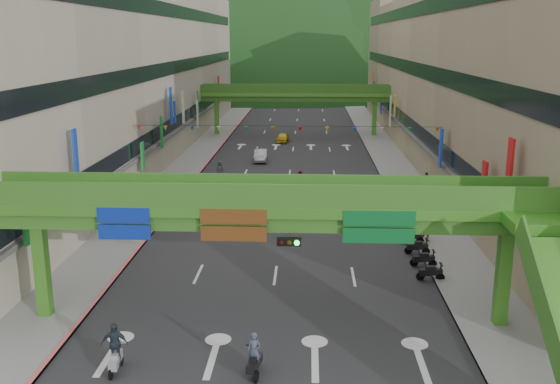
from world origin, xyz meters
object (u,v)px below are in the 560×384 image
Objects in this scene: overpass_near at (288,223)px; scooter_rider_near at (254,356)px; car_silver at (261,156)px; car_yellow at (283,138)px; pedestrian_red at (427,232)px; scooter_rider_mid at (300,182)px.

scooter_rider_near is at bearing -105.52° from overpass_near.
car_silver is 1.11× the size of car_yellow.
overpass_near reaches higher than pedestrian_red.
pedestrian_red is (10.08, 17.25, -0.05)m from scooter_rider_near.
scooter_rider_mid is at bearing -78.27° from car_yellow.
scooter_rider_near is 0.47× the size of car_silver.
car_silver is at bearing 93.96° from scooter_rider_near.
overpass_near reaches higher than scooter_rider_near.
scooter_rider_mid is 1.32× the size of pedestrian_red.
car_yellow is (-2.39, 53.68, -4.59)m from overpass_near.
overpass_near is 16.24m from pedestrian_red.
scooter_rider_near is at bearing -82.57° from car_yellow.
scooter_rider_near is 0.52× the size of car_yellow.
car_yellow is at bearing 95.47° from scooter_rider_mid.
scooter_rider_near is 0.89× the size of scooter_rider_mid.
overpass_near is 6.97× the size of car_silver.
car_yellow is at bearing 115.96° from pedestrian_red.
scooter_rider_mid is 15.45m from car_silver.
scooter_rider_mid is 27.89m from car_yellow.
overpass_near is 14.91× the size of scooter_rider_near.
scooter_rider_mid is at bearing 87.20° from scooter_rider_near.
pedestrian_red is (13.20, -27.79, 0.14)m from car_silver.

